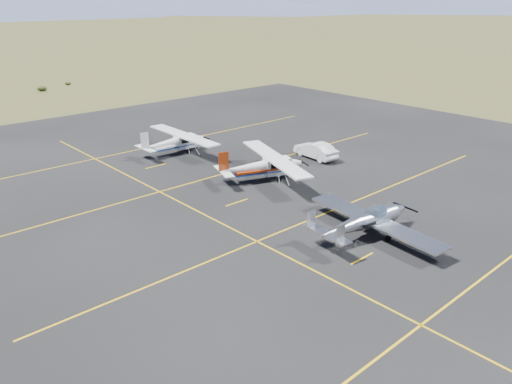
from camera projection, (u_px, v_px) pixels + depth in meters
name	position (u px, v px, depth m)	size (l,w,h in m)	color
ground	(346.00, 224.00, 32.30)	(1600.00, 1600.00, 0.00)	#383D1C
apron	(272.00, 194.00, 37.15)	(72.00, 72.00, 0.02)	black
aircraft_low_wing	(367.00, 221.00, 30.30)	(7.20, 9.99, 2.16)	silver
aircraft_cessna	(263.00, 166.00, 39.62)	(7.41, 10.43, 2.69)	white
aircraft_plain	(175.00, 142.00, 46.41)	(5.93, 9.90, 2.51)	white
sedan	(316.00, 150.00, 45.20)	(1.56, 4.46, 1.47)	white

